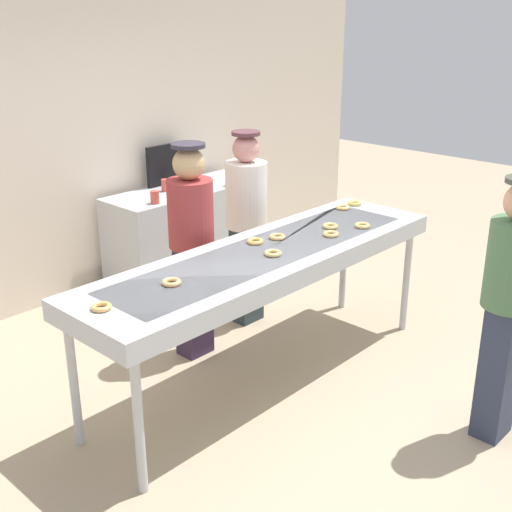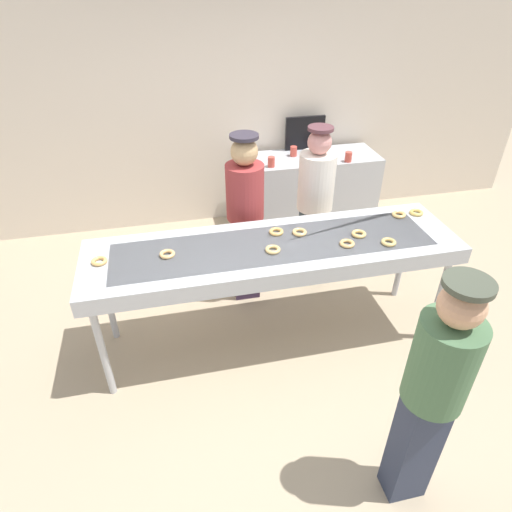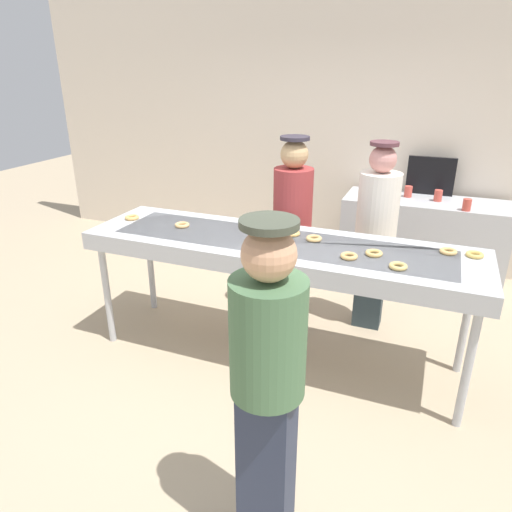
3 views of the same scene
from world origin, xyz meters
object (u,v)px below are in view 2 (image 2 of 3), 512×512
(glazed_donut_4, at_px, (273,250))
(paper_cup_2, at_px, (294,151))
(worker_baker, at_px, (315,200))
(customer_waiting, at_px, (433,390))
(glazed_donut_9, at_px, (99,261))
(prep_counter, at_px, (308,191))
(fryer_conveyor, at_px, (274,252))
(glazed_donut_0, at_px, (416,212))
(glazed_donut_5, at_px, (347,243))
(glazed_donut_6, at_px, (300,232))
(glazed_donut_8, at_px, (389,242))
(glazed_donut_1, at_px, (359,234))
(paper_cup_1, at_px, (348,157))
(glazed_donut_7, at_px, (276,232))
(worker_assistant, at_px, (245,211))
(glazed_donut_2, at_px, (167,254))
(paper_cup_0, at_px, (271,162))
(paper_cup_3, at_px, (319,151))
(glazed_donut_3, at_px, (399,215))
(menu_display, at_px, (305,133))

(glazed_donut_4, xyz_separation_m, paper_cup_2, (0.79, 2.08, -0.05))
(worker_baker, distance_m, customer_waiting, 2.28)
(glazed_donut_9, relative_size, prep_counter, 0.07)
(glazed_donut_9, bearing_deg, fryer_conveyor, -1.60)
(glazed_donut_0, distance_m, glazed_donut_4, 1.40)
(paper_cup_2, bearing_deg, glazed_donut_5, -95.49)
(glazed_donut_6, bearing_deg, glazed_donut_5, -38.37)
(glazed_donut_8, bearing_deg, glazed_donut_6, 154.92)
(glazed_donut_1, xyz_separation_m, glazed_donut_5, (-0.15, -0.11, 0.00))
(fryer_conveyor, bearing_deg, glazed_donut_5, -13.61)
(worker_baker, bearing_deg, prep_counter, -92.36)
(glazed_donut_5, distance_m, paper_cup_1, 1.97)
(glazed_donut_7, xyz_separation_m, worker_assistant, (-0.16, 0.50, -0.06))
(fryer_conveyor, height_order, paper_cup_1, paper_cup_1)
(glazed_donut_2, height_order, worker_assistant, worker_assistant)
(paper_cup_0, distance_m, paper_cup_2, 0.43)
(glazed_donut_0, bearing_deg, glazed_donut_7, -177.81)
(glazed_donut_4, bearing_deg, customer_waiting, -70.10)
(glazed_donut_1, relative_size, paper_cup_2, 1.01)
(paper_cup_2, xyz_separation_m, paper_cup_3, (0.30, -0.06, 0.00))
(fryer_conveyor, bearing_deg, glazed_donut_2, 178.45)
(glazed_donut_1, height_order, glazed_donut_9, same)
(glazed_donut_0, bearing_deg, prep_counter, 102.73)
(glazed_donut_4, relative_size, paper_cup_1, 1.01)
(glazed_donut_5, xyz_separation_m, prep_counter, (0.40, 2.06, -0.56))
(fryer_conveyor, relative_size, paper_cup_0, 25.55)
(paper_cup_1, xyz_separation_m, paper_cup_2, (-0.56, 0.31, 0.00))
(glazed_donut_4, distance_m, glazed_donut_8, 0.91)
(glazed_donut_8, height_order, worker_assistant, worker_assistant)
(glazed_donut_7, distance_m, customer_waiting, 1.72)
(fryer_conveyor, height_order, paper_cup_2, paper_cup_2)
(fryer_conveyor, distance_m, glazed_donut_5, 0.57)
(glazed_donut_4, bearing_deg, worker_baker, 53.46)
(glazed_donut_0, relative_size, glazed_donut_7, 1.00)
(glazed_donut_8, distance_m, paper_cup_2, 2.18)
(glazed_donut_9, distance_m, worker_assistant, 1.37)
(glazed_donut_2, relative_size, glazed_donut_6, 1.00)
(glazed_donut_1, height_order, glazed_donut_3, same)
(glazed_donut_6, xyz_separation_m, menu_display, (0.71, 2.07, 0.09))
(paper_cup_3, bearing_deg, paper_cup_2, 169.39)
(fryer_conveyor, height_order, glazed_donut_7, glazed_donut_7)
(glazed_donut_9, bearing_deg, glazed_donut_3, 3.95)
(worker_baker, bearing_deg, paper_cup_2, -82.80)
(glazed_donut_8, xyz_separation_m, prep_counter, (0.07, 2.11, -0.56))
(glazed_donut_5, xyz_separation_m, glazed_donut_8, (0.32, -0.05, 0.00))
(glazed_donut_5, bearing_deg, customer_waiting, -93.05)
(paper_cup_1, bearing_deg, worker_baker, -128.20)
(glazed_donut_7, bearing_deg, worker_assistant, 107.48)
(paper_cup_0, bearing_deg, glazed_donut_1, -80.77)
(paper_cup_2, height_order, menu_display, menu_display)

